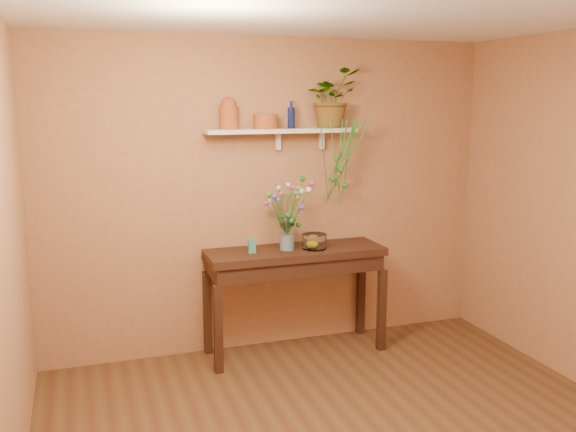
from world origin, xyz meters
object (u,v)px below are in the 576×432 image
(glass_bowl, at_px, (314,242))
(terracotta_jug, at_px, (229,114))
(sideboard, at_px, (295,264))
(blue_bottle, at_px, (291,117))
(bouquet, at_px, (289,200))
(glass_vase, at_px, (287,236))
(spider_plant, at_px, (331,98))

(glass_bowl, bearing_deg, terracotta_jug, 165.44)
(sideboard, xyz_separation_m, blue_bottle, (0.01, 0.13, 1.24))
(bouquet, relative_size, glass_bowl, 2.51)
(blue_bottle, bearing_deg, glass_vase, -122.61)
(spider_plant, bearing_deg, bouquet, -160.47)
(sideboard, relative_size, terracotta_jug, 5.79)
(sideboard, distance_m, glass_bowl, 0.25)
(spider_plant, distance_m, glass_vase, 1.24)
(sideboard, distance_m, glass_vase, 0.26)
(terracotta_jug, distance_m, blue_bottle, 0.54)
(spider_plant, bearing_deg, glass_vase, -162.49)
(terracotta_jug, distance_m, glass_bowl, 1.29)
(glass_vase, height_order, bouquet, bouquet)
(sideboard, xyz_separation_m, glass_vase, (-0.07, 0.00, 0.25))
(bouquet, bearing_deg, blue_bottle, 63.19)
(glass_vase, xyz_separation_m, bouquet, (0.01, -0.01, 0.31))
(spider_plant, relative_size, glass_vase, 1.87)
(terracotta_jug, xyz_separation_m, spider_plant, (0.91, 0.01, 0.12))
(blue_bottle, height_order, glass_bowl, blue_bottle)
(sideboard, xyz_separation_m, bouquet, (-0.06, -0.01, 0.56))
(bouquet, bearing_deg, spider_plant, 19.53)
(spider_plant, xyz_separation_m, glass_vase, (-0.45, -0.14, -1.15))
(spider_plant, height_order, glass_vase, spider_plant)
(terracotta_jug, xyz_separation_m, glass_vase, (0.46, -0.13, -1.03))
(blue_bottle, bearing_deg, spider_plant, 2.44)
(blue_bottle, relative_size, spider_plant, 0.46)
(bouquet, bearing_deg, terracotta_jug, 163.07)
(terracotta_jug, bearing_deg, sideboard, -14.02)
(sideboard, bearing_deg, blue_bottle, 86.65)
(terracotta_jug, xyz_separation_m, bouquet, (0.47, -0.14, -0.71))
(terracotta_jug, relative_size, bouquet, 0.50)
(sideboard, bearing_deg, bouquet, -171.16)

